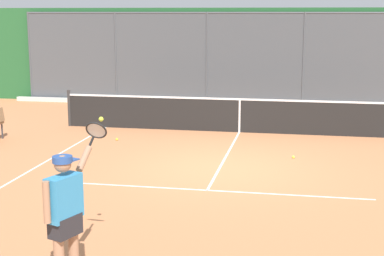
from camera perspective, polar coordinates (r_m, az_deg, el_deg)
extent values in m
plane|color=#C67A4C|center=(12.70, 2.69, -3.92)|extent=(60.00, 60.00, 0.00)
cube|color=white|center=(11.14, 1.50, -6.06)|extent=(6.13, 0.05, 0.01)
cube|color=white|center=(12.80, -15.81, -4.20)|extent=(0.05, 10.14, 0.01)
cube|color=white|center=(13.80, 3.37, -2.69)|extent=(0.05, 5.58, 0.01)
cylinder|color=#474C51|center=(20.78, 10.77, 6.45)|extent=(0.07, 0.07, 3.33)
cylinder|color=#474C51|center=(21.05, 1.45, 6.70)|extent=(0.07, 0.07, 3.33)
cylinder|color=#474C51|center=(21.86, -7.42, 6.77)|extent=(0.07, 0.07, 3.33)
cylinder|color=#474C51|center=(23.13, -15.48, 6.70)|extent=(0.07, 0.07, 3.33)
cylinder|color=#474C51|center=(20.78, 6.17, 11.06)|extent=(16.95, 0.05, 0.05)
cube|color=#474C51|center=(20.85, 6.08, 6.59)|extent=(16.95, 0.02, 3.33)
cube|color=#235B2D|center=(21.49, 6.23, 6.92)|extent=(19.95, 0.90, 3.47)
cube|color=silver|center=(20.85, 5.95, 2.20)|extent=(17.95, 0.18, 0.15)
cylinder|color=#2D2D2D|center=(17.66, -11.85, 1.91)|extent=(0.09, 0.09, 1.07)
cube|color=black|center=(16.42, 4.65, 1.14)|extent=(10.00, 0.02, 0.91)
cube|color=white|center=(16.34, 4.67, 2.80)|extent=(10.00, 0.04, 0.05)
cube|color=white|center=(16.42, 4.65, 1.14)|extent=(0.05, 0.04, 0.91)
cylinder|color=#A87A5B|center=(7.39, -12.82, -11.67)|extent=(0.13, 0.13, 0.75)
cylinder|color=#A87A5B|center=(7.57, -11.46, -11.08)|extent=(0.13, 0.13, 0.75)
cube|color=#28282D|center=(7.37, -12.23, -9.24)|extent=(0.34, 0.45, 0.26)
cube|color=#338CC6|center=(7.26, -12.34, -6.62)|extent=(0.36, 0.51, 0.55)
cylinder|color=#A87A5B|center=(7.06, -13.95, -7.03)|extent=(0.08, 0.08, 0.50)
cylinder|color=#A87A5B|center=(7.50, -10.45, -2.96)|extent=(0.10, 0.38, 0.28)
sphere|color=#A87A5B|center=(7.14, -12.48, -3.43)|extent=(0.21, 0.21, 0.21)
cylinder|color=#284C93|center=(7.13, -12.50, -2.99)|extent=(0.31, 0.31, 0.08)
cube|color=#284C93|center=(7.22, -11.86, -3.04)|extent=(0.23, 0.24, 0.02)
cylinder|color=black|center=(7.67, -9.79, -1.40)|extent=(0.04, 0.17, 0.13)
torus|color=black|center=(7.82, -9.29, -0.23)|extent=(0.30, 0.19, 0.26)
cylinder|color=silver|center=(7.82, -9.29, -0.23)|extent=(0.25, 0.15, 0.21)
sphere|color=#C1D138|center=(7.96, -8.83, 0.86)|extent=(0.07, 0.07, 0.07)
sphere|color=#D6E042|center=(13.72, 9.83, -2.79)|extent=(0.07, 0.07, 0.07)
sphere|color=#CCDB33|center=(15.53, -7.33, -1.08)|extent=(0.07, 0.07, 0.07)
cylinder|color=#333338|center=(16.39, -17.98, -0.23)|extent=(0.04, 0.04, 0.44)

